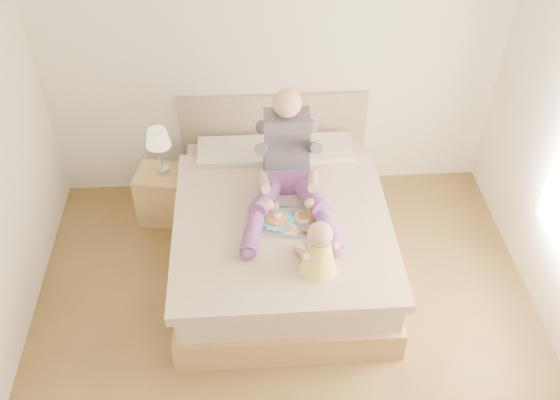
{
  "coord_description": "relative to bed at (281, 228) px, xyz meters",
  "views": [
    {
      "loc": [
        -0.24,
        -2.66,
        3.96
      ],
      "look_at": [
        -0.01,
        1.0,
        0.71
      ],
      "focal_mm": 40.0,
      "sensor_mm": 36.0,
      "label": 1
    }
  ],
  "objects": [
    {
      "name": "room",
      "position": [
        0.08,
        -1.08,
        1.19
      ],
      "size": [
        4.02,
        4.22,
        2.71
      ],
      "color": "brown",
      "rests_on": "ground"
    },
    {
      "name": "bed",
      "position": [
        0.0,
        0.0,
        0.0
      ],
      "size": [
        1.7,
        2.18,
        1.0
      ],
      "color": "#9E7F49",
      "rests_on": "ground"
    },
    {
      "name": "nightstand",
      "position": [
        -1.04,
        0.57,
        -0.06
      ],
      "size": [
        0.47,
        0.43,
        0.5
      ],
      "rotation": [
        0.0,
        0.0,
        -0.16
      ],
      "color": "#9E7F49",
      "rests_on": "ground"
    },
    {
      "name": "lamp",
      "position": [
        -1.0,
        0.59,
        0.52
      ],
      "size": [
        0.22,
        0.22,
        0.44
      ],
      "color": "#B0B4B7",
      "rests_on": "nightstand"
    },
    {
      "name": "adult",
      "position": [
        0.06,
        0.1,
        0.56
      ],
      "size": [
        0.77,
        1.09,
        0.91
      ],
      "rotation": [
        0.0,
        0.0,
        -0.03
      ],
      "color": "#683482",
      "rests_on": "bed"
    },
    {
      "name": "tray",
      "position": [
        0.04,
        -0.24,
        0.32
      ],
      "size": [
        0.47,
        0.4,
        0.12
      ],
      "rotation": [
        0.0,
        0.0,
        -0.16
      ],
      "color": "#B0B4B7",
      "rests_on": "bed"
    },
    {
      "name": "baby",
      "position": [
        0.22,
        -0.74,
        0.47
      ],
      "size": [
        0.33,
        0.4,
        0.45
      ],
      "rotation": [
        0.0,
        0.0,
        0.37
      ],
      "color": "#FFF550",
      "rests_on": "bed"
    }
  ]
}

